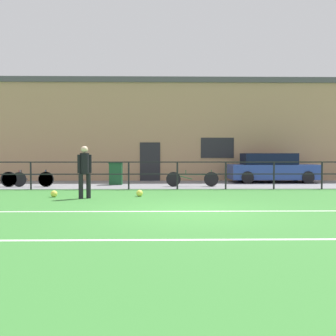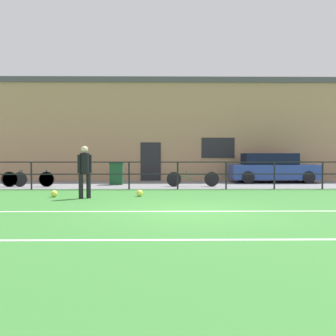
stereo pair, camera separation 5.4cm
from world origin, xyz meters
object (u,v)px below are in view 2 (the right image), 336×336
Objects in this scene: player_goalkeeper at (85,169)px; bicycle_parked_3 at (27,179)px; parked_car_red at (272,168)px; bicycle_parked_2 at (193,179)px; bicycle_parked_0 at (0,179)px; bicycle_parked_1 at (28,179)px; trash_bin_0 at (116,173)px; soccer_ball_match at (140,193)px; soccer_ball_spare at (54,194)px.

player_goalkeeper reaches higher than bicycle_parked_3.
player_goalkeeper reaches higher than parked_car_red.
bicycle_parked_2 is 1.01× the size of bicycle_parked_3.
bicycle_parked_0 is at bearing -168.91° from parked_car_red.
parked_car_red is at bearing 11.09° from bicycle_parked_0.
bicycle_parked_2 is at bearing -0.00° from bicycle_parked_3.
trash_bin_0 is (3.74, 1.15, 0.19)m from bicycle_parked_1.
player_goalkeeper is 0.73× the size of bicycle_parked_2.
bicycle_parked_1 is 2.15× the size of trash_bin_0.
soccer_ball_match is at bearing -135.35° from parked_car_red.
parked_car_red is 4.97m from bicycle_parked_2.
soccer_ball_spare is at bearing -106.05° from trash_bin_0.
player_goalkeeper is at bearing -162.36° from soccer_ball_match.
soccer_ball_spare is 6.37m from bicycle_parked_2.
trash_bin_0 reaches higher than soccer_ball_match.
bicycle_parked_1 is 0.05m from bicycle_parked_3.
bicycle_parked_0 is (-3.53, 3.95, 0.25)m from soccer_ball_spare.
soccer_ball_spare is (-2.87, -0.15, -0.00)m from soccer_ball_match.
parked_car_red is at bearing 12.26° from bicycle_parked_1.
trash_bin_0 is (3.79, 1.15, 0.19)m from bicycle_parked_3.
soccer_ball_match is at bearing -74.10° from trash_bin_0.
soccer_ball_spare is at bearing -177.00° from soccer_ball_match.
bicycle_parked_3 is 3.96m from trash_bin_0.
player_goalkeeper is at bearing -139.86° from parked_car_red.
soccer_ball_spare is 0.05× the size of parked_car_red.
bicycle_parked_3 is (-7.31, 0.00, 0.00)m from bicycle_parked_2.
soccer_ball_spare is at bearing -59.53° from bicycle_parked_3.
bicycle_parked_2 is (-4.27, -2.51, -0.37)m from parked_car_red.
bicycle_parked_0 is 8.52m from bicycle_parked_2.
parked_car_red is 11.86m from bicycle_parked_3.
bicycle_parked_0 is (-4.65, 4.36, -0.62)m from player_goalkeeper.
parked_car_red is 11.81m from bicycle_parked_1.
trash_bin_0 reaches higher than bicycle_parked_0.
bicycle_parked_2 is 7.31m from bicycle_parked_3.
bicycle_parked_3 is at bearing 120.47° from soccer_ball_spare.
bicycle_parked_0 is at bearing 131.79° from soccer_ball_spare.
trash_bin_0 is at bearing 12.91° from bicycle_parked_0.
trash_bin_0 reaches higher than bicycle_parked_1.
bicycle_parked_3 is (-2.32, 3.95, 0.25)m from soccer_ball_spare.
parked_car_red reaches higher than soccer_ball_match.
parked_car_red is at bearing 12.21° from bicycle_parked_3.
bicycle_parked_2 is at bearing -149.57° from parked_car_red.
soccer_ball_match is 0.10× the size of bicycle_parked_1.
soccer_ball_match is 7.45m from bicycle_parked_0.
player_goalkeeper is 0.75× the size of bicycle_parked_1.
bicycle_parked_1 is 7.27m from bicycle_parked_2.
parked_car_red is (6.39, 6.31, 0.62)m from soccer_ball_match.
bicycle_parked_0 reaches higher than soccer_ball_spare.
bicycle_parked_1 reaches higher than soccer_ball_spare.
soccer_ball_match is at bearing -10.41° from player_goalkeeper.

